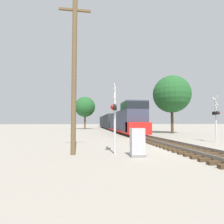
# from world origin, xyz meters

# --- Properties ---
(ground_plane) EXTENTS (400.00, 400.00, 0.00)m
(ground_plane) POSITION_xyz_m (0.00, 0.00, 0.00)
(ground_plane) COLOR gray
(rail_track_bed) EXTENTS (2.60, 160.00, 0.31)m
(rail_track_bed) POSITION_xyz_m (0.00, -0.00, 0.14)
(rail_track_bed) COLOR #42301E
(rail_track_bed) RESTS_ON ground
(freight_train) EXTENTS (2.87, 47.03, 4.57)m
(freight_train) POSITION_xyz_m (0.00, 32.11, 2.01)
(freight_train) COLOR #33384C
(freight_train) RESTS_ON ground
(crossing_signal_near) EXTENTS (0.49, 1.01, 3.93)m
(crossing_signal_near) POSITION_xyz_m (-4.73, -0.82, 2.41)
(crossing_signal_near) COLOR #B7B7BC
(crossing_signal_near) RESTS_ON ground
(crossing_signal_far) EXTENTS (0.52, 1.01, 4.09)m
(crossing_signal_far) POSITION_xyz_m (5.15, 3.49, 2.44)
(crossing_signal_far) COLOR #B7B7BC
(crossing_signal_far) RESTS_ON ground
(relay_cabinet) EXTENTS (0.77, 0.52, 1.46)m
(relay_cabinet) POSITION_xyz_m (-3.66, -1.77, 0.72)
(relay_cabinet) COLOR slate
(relay_cabinet) RESTS_ON ground
(utility_pole) EXTENTS (1.80, 0.27, 8.80)m
(utility_pole) POSITION_xyz_m (-6.99, -0.73, 4.54)
(utility_pole) COLOR brown
(utility_pole) RESTS_ON ground
(tree_far_right) EXTENTS (6.11, 6.11, 9.48)m
(tree_far_right) POSITION_xyz_m (7.54, 16.22, 6.41)
(tree_far_right) COLOR #473521
(tree_far_right) RESTS_ON ground
(tree_mid_background) EXTENTS (5.53, 5.53, 8.83)m
(tree_mid_background) POSITION_xyz_m (-6.76, 37.54, 6.04)
(tree_mid_background) COLOR brown
(tree_mid_background) RESTS_ON ground
(tree_deep_background) EXTENTS (5.94, 5.94, 8.79)m
(tree_deep_background) POSITION_xyz_m (7.59, 40.86, 5.81)
(tree_deep_background) COLOR brown
(tree_deep_background) RESTS_ON ground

